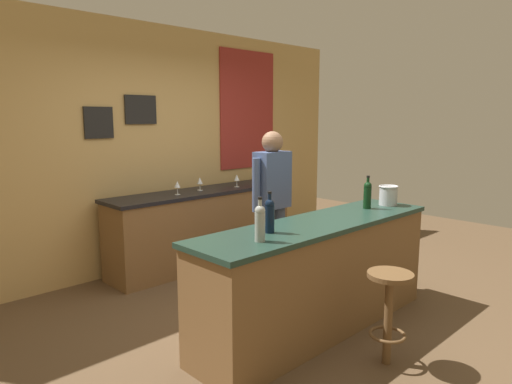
% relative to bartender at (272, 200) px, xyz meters
% --- Properties ---
extents(ground_plane, '(10.00, 10.00, 0.00)m').
position_rel_bartender_xyz_m(ground_plane, '(-0.36, -0.48, -0.94)').
color(ground_plane, brown).
extents(back_wall, '(6.00, 0.09, 2.80)m').
position_rel_bartender_xyz_m(back_wall, '(-0.33, 1.55, 0.48)').
color(back_wall, tan).
rests_on(back_wall, ground_plane).
extents(bar_counter, '(2.43, 0.60, 0.92)m').
position_rel_bartender_xyz_m(bar_counter, '(-0.36, -0.88, -0.47)').
color(bar_counter, brown).
rests_on(bar_counter, ground_plane).
extents(side_counter, '(2.43, 0.56, 0.90)m').
position_rel_bartender_xyz_m(side_counter, '(0.04, 1.17, -0.48)').
color(side_counter, brown).
rests_on(side_counter, ground_plane).
extents(bartender, '(0.52, 0.21, 1.62)m').
position_rel_bartender_xyz_m(bartender, '(0.00, 0.00, 0.00)').
color(bartender, '#384766').
rests_on(bartender, ground_plane).
extents(bar_stool, '(0.32, 0.32, 0.68)m').
position_rel_bartender_xyz_m(bar_stool, '(-0.44, -1.57, -0.48)').
color(bar_stool, brown).
rests_on(bar_stool, ground_plane).
extents(wine_bottle_a, '(0.07, 0.07, 0.31)m').
position_rel_bartender_xyz_m(wine_bottle_a, '(-1.13, -0.97, 0.12)').
color(wine_bottle_a, '#999E99').
rests_on(wine_bottle_a, bar_counter).
extents(wine_bottle_b, '(0.07, 0.07, 0.31)m').
position_rel_bartender_xyz_m(wine_bottle_b, '(-0.91, -0.85, 0.12)').
color(wine_bottle_b, black).
rests_on(wine_bottle_b, bar_counter).
extents(wine_bottle_c, '(0.07, 0.07, 0.31)m').
position_rel_bartender_xyz_m(wine_bottle_c, '(0.38, -0.85, 0.12)').
color(wine_bottle_c, black).
rests_on(wine_bottle_c, bar_counter).
extents(ice_bucket, '(0.19, 0.19, 0.19)m').
position_rel_bartender_xyz_m(ice_bucket, '(0.67, -0.90, 0.08)').
color(ice_bucket, '#B7BABF').
rests_on(ice_bucket, bar_counter).
extents(wine_glass_a, '(0.07, 0.07, 0.16)m').
position_rel_bartender_xyz_m(wine_glass_a, '(-0.37, 1.11, 0.07)').
color(wine_glass_a, silver).
rests_on(wine_glass_a, side_counter).
extents(wine_glass_b, '(0.07, 0.07, 0.16)m').
position_rel_bartender_xyz_m(wine_glass_b, '(-0.01, 1.17, 0.07)').
color(wine_glass_b, silver).
rests_on(wine_glass_b, side_counter).
extents(wine_glass_c, '(0.07, 0.07, 0.16)m').
position_rel_bartender_xyz_m(wine_glass_c, '(0.49, 1.08, 0.07)').
color(wine_glass_c, silver).
rests_on(wine_glass_c, side_counter).
extents(wine_glass_d, '(0.07, 0.07, 0.16)m').
position_rel_bartender_xyz_m(wine_glass_d, '(1.06, 1.08, 0.07)').
color(wine_glass_d, silver).
rests_on(wine_glass_d, side_counter).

